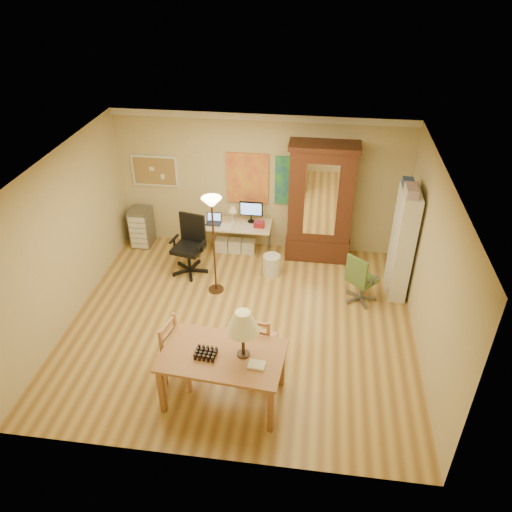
# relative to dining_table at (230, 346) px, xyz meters

# --- Properties ---
(floor) EXTENTS (5.50, 5.50, 0.00)m
(floor) POSITION_rel_dining_table_xyz_m (-0.12, 1.53, -0.94)
(floor) COLOR olive
(floor) RESTS_ON ground
(crown_molding) EXTENTS (5.50, 0.08, 0.12)m
(crown_molding) POSITION_rel_dining_table_xyz_m (-0.12, 3.99, 1.70)
(crown_molding) COLOR white
(crown_molding) RESTS_ON floor
(corkboard) EXTENTS (0.90, 0.04, 0.62)m
(corkboard) POSITION_rel_dining_table_xyz_m (-2.17, 4.00, 0.56)
(corkboard) COLOR #A8894F
(corkboard) RESTS_ON floor
(art_panel_left) EXTENTS (0.80, 0.04, 1.00)m
(art_panel_left) POSITION_rel_dining_table_xyz_m (-0.37, 4.00, 0.51)
(art_panel_left) COLOR yellow
(art_panel_left) RESTS_ON floor
(art_panel_right) EXTENTS (0.75, 0.04, 0.95)m
(art_panel_right) POSITION_rel_dining_table_xyz_m (0.53, 4.00, 0.51)
(art_panel_right) COLOR #23588D
(art_panel_right) RESTS_ON floor
(dining_table) EXTENTS (1.65, 1.07, 1.48)m
(dining_table) POSITION_rel_dining_table_xyz_m (0.00, 0.00, 0.00)
(dining_table) COLOR brown
(dining_table) RESTS_ON floor
(ladder_chair_back) EXTENTS (0.52, 0.50, 0.97)m
(ladder_chair_back) POSITION_rel_dining_table_xyz_m (0.27, 0.65, -0.48)
(ladder_chair_back) COLOR #B07350
(ladder_chair_back) RESTS_ON floor
(ladder_chair_left) EXTENTS (0.52, 0.53, 0.98)m
(ladder_chair_left) POSITION_rel_dining_table_xyz_m (-0.75, 0.26, -0.48)
(ladder_chair_left) COLOR #B07350
(ladder_chair_left) RESTS_ON floor
(torchiere_lamp) EXTENTS (0.33, 0.33, 1.81)m
(torchiere_lamp) POSITION_rel_dining_table_xyz_m (-0.70, 2.38, 0.51)
(torchiere_lamp) COLOR #432B1A
(torchiere_lamp) RESTS_ON floor
(computer_desk) EXTENTS (1.42, 0.62, 1.07)m
(computer_desk) POSITION_rel_dining_table_xyz_m (-0.56, 3.68, -0.54)
(computer_desk) COLOR beige
(computer_desk) RESTS_ON floor
(office_chair_black) EXTENTS (0.68, 0.68, 1.11)m
(office_chair_black) POSITION_rel_dining_table_xyz_m (-1.29, 2.90, -0.64)
(office_chair_black) COLOR black
(office_chair_black) RESTS_ON floor
(office_chair_green) EXTENTS (0.59, 0.59, 0.93)m
(office_chair_green) POSITION_rel_dining_table_xyz_m (1.79, 2.41, -0.69)
(office_chair_green) COLOR slate
(office_chair_green) RESTS_ON floor
(drawer_cart) EXTENTS (0.39, 0.47, 0.78)m
(drawer_cart) POSITION_rel_dining_table_xyz_m (-2.48, 3.72, -0.55)
(drawer_cart) COLOR slate
(drawer_cart) RESTS_ON floor
(armoire) EXTENTS (1.25, 0.59, 2.29)m
(armoire) POSITION_rel_dining_table_xyz_m (1.03, 3.77, 0.06)
(armoire) COLOR #361C0E
(armoire) RESTS_ON floor
(bookshelf) EXTENTS (0.29, 0.77, 1.93)m
(bookshelf) POSITION_rel_dining_table_xyz_m (2.43, 2.81, 0.02)
(bookshelf) COLOR white
(bookshelf) RESTS_ON floor
(wastebin) EXTENTS (0.32, 0.32, 0.40)m
(wastebin) POSITION_rel_dining_table_xyz_m (0.22, 2.99, -0.74)
(wastebin) COLOR silver
(wastebin) RESTS_ON floor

